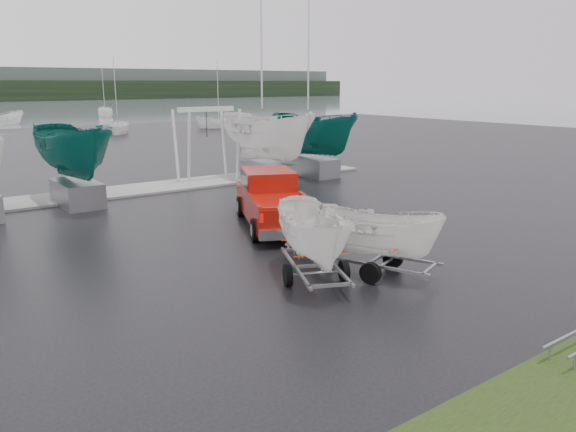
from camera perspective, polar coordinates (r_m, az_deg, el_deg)
The scene contains 12 objects.
ground_plane at distance 18.08m, azimuth -2.84°, elevation -4.02°, with size 120.00×120.00×0.00m, color black.
dock at distance 29.50m, azimuth -16.94°, elevation 2.36°, with size 30.00×3.00×0.12m, color #999994.
pickup_truck at distance 21.73m, azimuth -1.68°, elevation 1.87°, with size 4.42×6.45×2.04m.
trailer_hitched at distance 15.11m, azimuth 2.79°, elevation 3.00°, with size 2.56×3.77×4.95m.
trailer_parked at distance 15.91m, azimuth 9.18°, elevation 2.39°, with size 2.40×3.78×4.43m.
boat_hoist at distance 31.20m, azimuth -8.24°, elevation 8.24°, with size 3.30×2.18×4.12m.
keelboat_1 at distance 26.59m, azimuth -21.26°, elevation 9.75°, with size 2.59×3.20×8.00m.
keelboat_2 at distance 30.74m, azimuth -2.14°, elevation 11.74°, with size 2.84×3.20×11.02m.
keelboat_3 at distance 33.03m, azimuth 2.60°, elevation 11.40°, with size 2.67×3.20×10.85m.
moored_boat_2 at distance 64.15m, azimuth -16.85°, elevation 8.02°, with size 2.75×2.77×10.65m.
moored_boat_3 at distance 70.06m, azimuth -7.03°, elevation 8.90°, with size 2.58×2.52×11.01m.
moored_boat_6 at distance 96.64m, azimuth -18.06°, elevation 9.56°, with size 2.98×3.02×11.14m.
Camera 1 is at (-9.48, -14.41, 5.41)m, focal length 35.00 mm.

